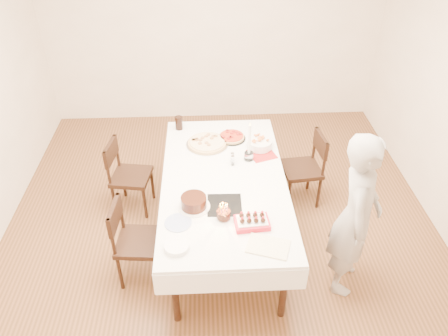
{
  "coord_description": "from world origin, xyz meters",
  "views": [
    {
      "loc": [
        -0.13,
        -3.2,
        3.22
      ],
      "look_at": [
        0.02,
        -0.03,
        0.88
      ],
      "focal_mm": 35.0,
      "sensor_mm": 36.0,
      "label": 1
    }
  ],
  "objects_px": {
    "pizza_white": "(207,143)",
    "dining_table": "(224,210)",
    "layer_cake": "(194,202)",
    "strawberry_box": "(252,222)",
    "chair_right_savory": "(301,169)",
    "pizza_pepperoni": "(232,137)",
    "taper_candle": "(249,142)",
    "chair_left_savory": "(131,177)",
    "pasta_bowl": "(260,144)",
    "chair_left_dessert": "(140,242)",
    "birthday_cake": "(224,211)",
    "person": "(356,216)",
    "cola_glass": "(179,123)"
  },
  "relations": [
    {
      "from": "chair_left_savory",
      "to": "strawberry_box",
      "type": "height_order",
      "value": "chair_left_savory"
    },
    {
      "from": "birthday_cake",
      "to": "pizza_pepperoni",
      "type": "bearing_deg",
      "value": 83.26
    },
    {
      "from": "chair_left_savory",
      "to": "dining_table",
      "type": "bearing_deg",
      "value": 160.1
    },
    {
      "from": "pizza_pepperoni",
      "to": "dining_table",
      "type": "bearing_deg",
      "value": -99.39
    },
    {
      "from": "dining_table",
      "to": "chair_left_savory",
      "type": "relative_size",
      "value": 2.58
    },
    {
      "from": "layer_cake",
      "to": "strawberry_box",
      "type": "height_order",
      "value": "layer_cake"
    },
    {
      "from": "taper_candle",
      "to": "chair_left_dessert",
      "type": "bearing_deg",
      "value": -143.82
    },
    {
      "from": "person",
      "to": "pizza_white",
      "type": "distance_m",
      "value": 1.68
    },
    {
      "from": "pizza_white",
      "to": "dining_table",
      "type": "bearing_deg",
      "value": -76.2
    },
    {
      "from": "cola_glass",
      "to": "layer_cake",
      "type": "xyz_separation_m",
      "value": [
        0.17,
        -1.29,
        -0.02
      ]
    },
    {
      "from": "pasta_bowl",
      "to": "person",
      "type": "bearing_deg",
      "value": -58.48
    },
    {
      "from": "chair_left_dessert",
      "to": "taper_candle",
      "type": "xyz_separation_m",
      "value": [
        1.02,
        0.75,
        0.54
      ]
    },
    {
      "from": "strawberry_box",
      "to": "pizza_pepperoni",
      "type": "bearing_deg",
      "value": 93.6
    },
    {
      "from": "pizza_pepperoni",
      "to": "cola_glass",
      "type": "relative_size",
      "value": 1.97
    },
    {
      "from": "chair_right_savory",
      "to": "pasta_bowl",
      "type": "height_order",
      "value": "chair_right_savory"
    },
    {
      "from": "person",
      "to": "strawberry_box",
      "type": "bearing_deg",
      "value": 111.75
    },
    {
      "from": "taper_candle",
      "to": "cola_glass",
      "type": "xyz_separation_m",
      "value": [
        -0.7,
        0.61,
        -0.13
      ]
    },
    {
      "from": "chair_left_dessert",
      "to": "birthday_cake",
      "type": "xyz_separation_m",
      "value": [
        0.73,
        -0.08,
        0.41
      ]
    },
    {
      "from": "chair_left_savory",
      "to": "taper_candle",
      "type": "height_order",
      "value": "taper_candle"
    },
    {
      "from": "pizza_pepperoni",
      "to": "chair_left_dessert",
      "type": "bearing_deg",
      "value": -127.84
    },
    {
      "from": "dining_table",
      "to": "pizza_white",
      "type": "xyz_separation_m",
      "value": [
        -0.14,
        0.59,
        0.4
      ]
    },
    {
      "from": "dining_table",
      "to": "birthday_cake",
      "type": "bearing_deg",
      "value": -93.2
    },
    {
      "from": "cola_glass",
      "to": "strawberry_box",
      "type": "xyz_separation_m",
      "value": [
        0.64,
        -1.53,
        -0.04
      ]
    },
    {
      "from": "pizza_white",
      "to": "strawberry_box",
      "type": "height_order",
      "value": "strawberry_box"
    },
    {
      "from": "dining_table",
      "to": "pizza_white",
      "type": "relative_size",
      "value": 4.93
    },
    {
      "from": "chair_left_dessert",
      "to": "pizza_pepperoni",
      "type": "distance_m",
      "value": 1.47
    },
    {
      "from": "chair_right_savory",
      "to": "layer_cake",
      "type": "height_order",
      "value": "layer_cake"
    },
    {
      "from": "dining_table",
      "to": "chair_left_dessert",
      "type": "xyz_separation_m",
      "value": [
        -0.76,
        -0.44,
        0.05
      ]
    },
    {
      "from": "layer_cake",
      "to": "taper_candle",
      "type": "bearing_deg",
      "value": 52.06
    },
    {
      "from": "dining_table",
      "to": "person",
      "type": "bearing_deg",
      "value": -28.94
    },
    {
      "from": "chair_left_dessert",
      "to": "person",
      "type": "height_order",
      "value": "person"
    },
    {
      "from": "layer_cake",
      "to": "birthday_cake",
      "type": "xyz_separation_m",
      "value": [
        0.25,
        -0.15,
        0.02
      ]
    },
    {
      "from": "chair_left_savory",
      "to": "birthday_cake",
      "type": "bearing_deg",
      "value": 140.44
    },
    {
      "from": "chair_left_savory",
      "to": "cola_glass",
      "type": "relative_size",
      "value": 5.6
    },
    {
      "from": "pizza_pepperoni",
      "to": "chair_right_savory",
      "type": "bearing_deg",
      "value": -9.74
    },
    {
      "from": "chair_right_savory",
      "to": "pizza_pepperoni",
      "type": "height_order",
      "value": "chair_right_savory"
    },
    {
      "from": "birthday_cake",
      "to": "person",
      "type": "bearing_deg",
      "value": -3.32
    },
    {
      "from": "taper_candle",
      "to": "cola_glass",
      "type": "relative_size",
      "value": 2.81
    },
    {
      "from": "chair_left_savory",
      "to": "pasta_bowl",
      "type": "bearing_deg",
      "value": -171.92
    },
    {
      "from": "pizza_pepperoni",
      "to": "layer_cake",
      "type": "relative_size",
      "value": 1.05
    },
    {
      "from": "chair_left_savory",
      "to": "pasta_bowl",
      "type": "distance_m",
      "value": 1.4
    },
    {
      "from": "pizza_white",
      "to": "birthday_cake",
      "type": "bearing_deg",
      "value": -84.07
    },
    {
      "from": "pizza_pepperoni",
      "to": "taper_candle",
      "type": "relative_size",
      "value": 0.7
    },
    {
      "from": "pasta_bowl",
      "to": "cola_glass",
      "type": "bearing_deg",
      "value": 153.6
    },
    {
      "from": "dining_table",
      "to": "layer_cake",
      "type": "xyz_separation_m",
      "value": [
        -0.27,
        -0.38,
        0.43
      ]
    },
    {
      "from": "chair_right_savory",
      "to": "chair_left_dessert",
      "type": "bearing_deg",
      "value": -154.63
    },
    {
      "from": "chair_right_savory",
      "to": "chair_left_dessert",
      "type": "relative_size",
      "value": 1.0
    },
    {
      "from": "layer_cake",
      "to": "chair_right_savory",
      "type": "bearing_deg",
      "value": 39.46
    },
    {
      "from": "pasta_bowl",
      "to": "taper_candle",
      "type": "height_order",
      "value": "taper_candle"
    },
    {
      "from": "birthday_cake",
      "to": "pizza_white",
      "type": "bearing_deg",
      "value": 95.93
    }
  ]
}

